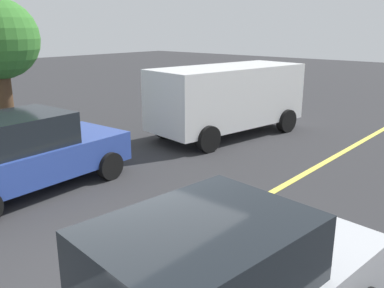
{
  "coord_description": "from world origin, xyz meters",
  "views": [
    {
      "loc": [
        -3.2,
        -4.05,
        3.39
      ],
      "look_at": [
        2.08,
        0.55,
        1.39
      ],
      "focal_mm": 38.59,
      "sensor_mm": 36.0,
      "label": 1
    }
  ],
  "objects": [
    {
      "name": "white_van",
      "position": [
        7.36,
        3.61,
        1.27
      ],
      "size": [
        5.44,
        2.86,
        2.2
      ],
      "color": "white",
      "rests_on": "ground_plane"
    },
    {
      "name": "lane_marking_centre",
      "position": [
        3.0,
        0.0,
        0.01
      ],
      "size": [
        28.0,
        0.16,
        0.01
      ],
      "primitive_type": "cube",
      "color": "#E0D14C"
    },
    {
      "name": "ground_plane",
      "position": [
        0.0,
        0.0,
        0.0
      ],
      "size": [
        80.0,
        80.0,
        0.0
      ],
      "primitive_type": "plane",
      "color": "#2D2D30"
    },
    {
      "name": "car_blue_behind_van",
      "position": [
        0.73,
        4.05,
        0.83
      ],
      "size": [
        4.38,
        2.24,
        1.67
      ],
      "color": "#2D479E",
      "rests_on": "ground_plane"
    }
  ]
}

